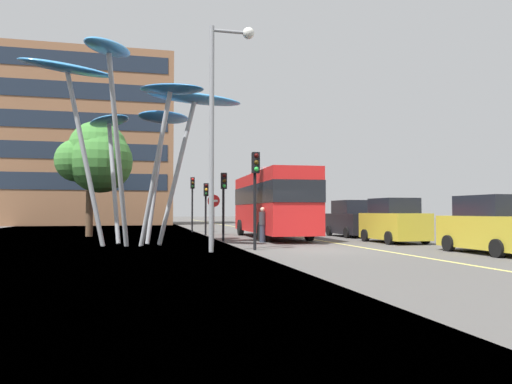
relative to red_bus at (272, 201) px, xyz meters
The scene contains 15 objects.
ground 8.88m from the red_bus, 97.48° to the right, with size 120.00×240.00×0.10m.
red_bus is the anchor object (origin of this frame).
leaf_sculpture 9.44m from the red_bus, 149.85° to the right, with size 9.66×8.46×8.32m.
traffic_light_kerb_near 8.66m from the red_bus, 109.43° to the right, with size 0.28×0.42×3.75m.
traffic_light_kerb_far 3.98m from the red_bus, 142.46° to the right, with size 0.28×0.42×3.39m.
traffic_light_island_mid 5.00m from the red_bus, 130.01° to the left, with size 0.28×0.42×3.22m.
traffic_light_opposite 9.11m from the red_bus, 113.20° to the left, with size 0.28×0.42×3.89m.
car_parked_near 12.60m from the red_bus, 66.96° to the right, with size 2.00×4.13×2.05m.
car_parked_mid 7.05m from the red_bus, 49.32° to the right, with size 1.99×3.86×2.11m.
car_parked_far 5.01m from the red_bus, ahead, with size 1.96×4.21×2.13m.
street_lamp 10.13m from the red_bus, 116.51° to the right, with size 1.70×0.44×8.43m.
tree_pavement_near 10.90m from the red_bus, 158.42° to the left, with size 4.46×3.82×6.86m.
pedestrian 4.12m from the red_bus, 111.87° to the right, with size 0.34×0.34×1.69m.
no_entry_sign 4.55m from the red_bus, 144.36° to the right, with size 0.60×0.12×2.30m.
backdrop_building 35.46m from the red_bus, 113.99° to the left, with size 20.72×10.11×18.89m.
Camera 1 is at (-6.72, -17.84, 1.49)m, focal length 34.37 mm.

